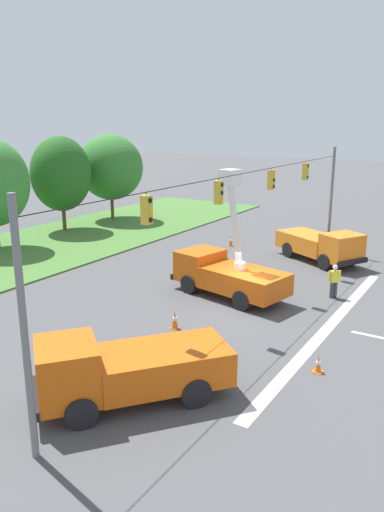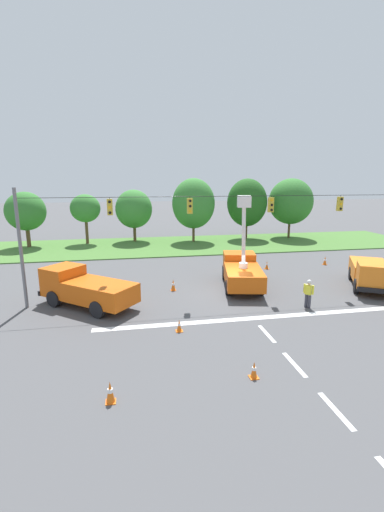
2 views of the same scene
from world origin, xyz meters
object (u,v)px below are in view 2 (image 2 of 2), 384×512
at_px(tree_centre, 134,209).
at_px(utility_truck_support_far, 372,273).
at_px(tree_east_end, 291,201).
at_px(utility_truck_bucket_lift, 242,269).
at_px(traffic_cone_mid_left, 254,370).
at_px(traffic_cone_near_bucket, 173,285).
at_px(tree_east, 194,204).
at_px(tree_far_east, 247,203).
at_px(traffic_cone_foreground_right, 179,326).
at_px(tree_west, 85,209).
at_px(traffic_cone_lane_edge_a, 325,260).
at_px(tree_far_west, 26,211).
at_px(traffic_cone_foreground_left, 110,392).
at_px(utility_truck_support_near, 85,288).
at_px(road_worker, 308,292).
at_px(traffic_cone_mid_right, 267,265).

distance_m(tree_centre, utility_truck_support_far, 27.29).
relative_size(tree_east_end, utility_truck_bucket_lift, 1.17).
height_order(tree_centre, traffic_cone_mid_left, tree_centre).
height_order(tree_east_end, traffic_cone_near_bucket, tree_east_end).
bearing_deg(utility_truck_support_far, tree_east, 114.19).
xyz_separation_m(tree_far_east, traffic_cone_near_bucket, (-11.95, -19.01, -4.32)).
bearing_deg(tree_east_end, traffic_cone_foreground_right, -125.76).
bearing_deg(tree_west, traffic_cone_lane_edge_a, -32.48).
height_order(tree_far_west, traffic_cone_near_bucket, tree_far_west).
bearing_deg(traffic_cone_foreground_left, utility_truck_support_near, 101.09).
bearing_deg(utility_truck_support_far, utility_truck_bucket_lift, 166.85).
height_order(road_worker, traffic_cone_mid_left, road_worker).
xyz_separation_m(utility_truck_bucket_lift, road_worker, (2.60, -4.85, -0.28)).
distance_m(tree_east, traffic_cone_lane_edge_a, 17.15).
bearing_deg(tree_far_west, traffic_cone_foreground_right, -61.18).
bearing_deg(traffic_cone_mid_right, traffic_cone_mid_left, -114.13).
bearing_deg(tree_west, tree_far_west, -171.02).
bearing_deg(traffic_cone_mid_left, tree_far_east, 71.40).
bearing_deg(utility_truck_bucket_lift, tree_east_end, 55.73).
bearing_deg(tree_centre, tree_west, -175.08).
xyz_separation_m(tree_far_east, traffic_cone_mid_right, (-3.17, -14.62, -4.37)).
distance_m(tree_east, traffic_cone_mid_left, 30.15).
distance_m(utility_truck_support_near, traffic_cone_foreground_right, 7.00).
bearing_deg(utility_truck_support_near, tree_east, 62.44).
height_order(utility_truck_support_far, road_worker, utility_truck_support_far).
distance_m(road_worker, traffic_cone_near_bucket, 9.00).
bearing_deg(tree_centre, tree_far_west, -172.93).
relative_size(utility_truck_support_far, traffic_cone_lane_edge_a, 8.27).
distance_m(tree_far_west, traffic_cone_lane_edge_a, 31.99).
distance_m(tree_far_east, traffic_cone_mid_right, 15.58).
bearing_deg(traffic_cone_mid_right, utility_truck_support_far, -50.66).
xyz_separation_m(road_worker, traffic_cone_foreground_left, (-11.38, -7.13, -0.60)).
relative_size(traffic_cone_foreground_right, traffic_cone_lane_edge_a, 0.84).
distance_m(tree_east_end, utility_truck_support_near, 31.60).
relative_size(tree_far_west, tree_centre, 0.98).
bearing_deg(traffic_cone_foreground_right, traffic_cone_near_bucket, 85.27).
distance_m(tree_centre, traffic_cone_near_bucket, 20.18).
bearing_deg(utility_truck_support_near, tree_west, 95.96).
distance_m(traffic_cone_foreground_left, traffic_cone_mid_right, 20.53).
distance_m(tree_centre, tree_far_east, 14.24).
bearing_deg(tree_far_east, traffic_cone_foreground_right, -115.98).
xyz_separation_m(road_worker, traffic_cone_near_bucket, (-7.63, 4.75, -0.60)).
relative_size(tree_far_east, traffic_cone_foreground_right, 11.82).
relative_size(tree_far_west, utility_truck_support_near, 0.99).
xyz_separation_m(tree_west, traffic_cone_foreground_right, (7.36, -25.85, -3.95)).
bearing_deg(traffic_cone_near_bucket, utility_truck_support_near, -160.95).
bearing_deg(tree_east, road_worker, -83.23).
height_order(utility_truck_bucket_lift, traffic_cone_near_bucket, utility_truck_bucket_lift).
xyz_separation_m(tree_far_east, traffic_cone_mid_left, (-10.21, -30.35, -4.39)).
height_order(tree_centre, road_worker, tree_centre).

